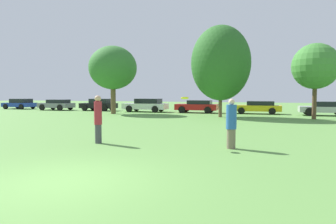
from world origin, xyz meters
name	(u,v)px	position (x,y,z in m)	size (l,w,h in m)	color
ground_plane	(66,181)	(0.00, 0.00, 0.00)	(120.00, 120.00, 0.00)	#5B8E42
person_thrower	(98,118)	(-1.98, 4.69, 0.96)	(0.30, 0.30, 1.85)	#3F3F47
person_catcher	(231,124)	(3.03, 5.11, 0.87)	(0.36, 0.36, 1.74)	#726651
frisbee	(185,98)	(1.41, 4.92, 1.76)	(0.29, 0.28, 0.11)	yellow
tree_0	(113,68)	(-9.41, 19.90, 4.28)	(4.45, 4.45, 6.32)	brown
tree_1	(221,63)	(0.71, 19.04, 4.35)	(4.76, 4.76, 7.36)	brown
tree_2	(315,66)	(7.66, 19.22, 3.91)	(3.39, 3.39, 5.62)	brown
parked_car_blue	(20,104)	(-24.58, 24.31, 0.65)	(3.86, 2.10, 1.25)	#1E389E
parked_car_grey	(57,104)	(-18.52, 23.48, 0.66)	(3.85, 2.04, 1.21)	slate
parked_car_black	(99,104)	(-13.28, 23.89, 0.70)	(3.95, 1.87, 1.33)	black
parked_car_white	(146,105)	(-7.58, 23.61, 0.72)	(4.56, 2.07, 1.37)	silver
parked_car_red	(197,106)	(-2.19, 23.68, 0.67)	(4.10, 1.87, 1.24)	red
parked_car_yellow	(258,107)	(3.52, 23.97, 0.64)	(4.38, 1.86, 1.20)	gold
parked_car_silver	(325,108)	(9.13, 23.36, 0.66)	(4.06, 1.99, 1.22)	#B2B2B7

